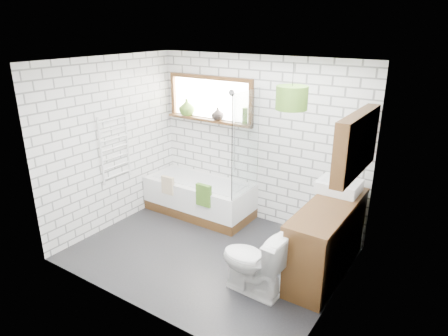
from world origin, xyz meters
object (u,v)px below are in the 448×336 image
Objects in this scene: vanity at (327,239)px; basin at (339,186)px; toilet at (253,262)px; pendant at (292,98)px; bathtub at (199,197)px.

basin is at bearing 97.43° from vanity.
toilet is 1.92m from pendant.
bathtub is 3.42× the size of basin.
bathtub is at bearing -179.91° from basin.
basin is (2.21, 0.00, 0.70)m from bathtub.
vanity is 0.70m from basin.
pendant is (-0.59, 0.04, 1.65)m from vanity.
pendant is (-0.03, 0.87, 1.71)m from toilet.
vanity reaches higher than toilet.
bathtub is 2.20× the size of toilet.
vanity is 2.01× the size of toilet.
basin is at bearing 38.75° from pendant.
vanity is (2.27, -0.46, 0.17)m from bathtub.
pendant is at bearing -141.25° from basin.
bathtub is at bearing -124.38° from toilet.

